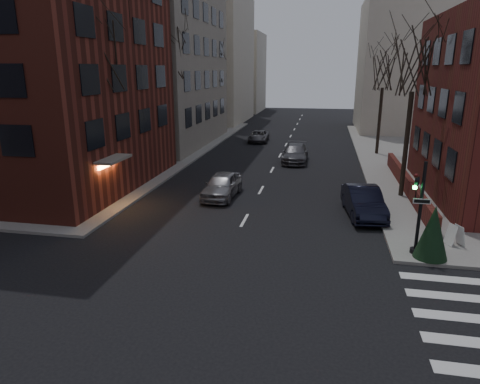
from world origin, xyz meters
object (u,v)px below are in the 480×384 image
object	(u,v)px
streetlamp_far	(223,99)
tree_left_c	(214,66)
tree_left_a	(97,55)
streetlamp_near	(163,117)
tree_right_b	(384,70)
car_lane_silver	(222,185)
parked_sedan	(363,202)
sandwich_board	(455,235)
evergreen_shrub	(433,232)
traffic_signal	(418,214)
tree_left_b	(171,54)
car_lane_far	(259,136)
tree_right_a	(415,63)
car_lane_gray	(295,153)

from	to	relation	value
streetlamp_far	tree_left_c	bearing A→B (deg)	-106.70
tree_left_a	streetlamp_near	world-z (taller)	tree_left_a
tree_left_a	streetlamp_far	bearing A→B (deg)	88.77
tree_right_b	car_lane_silver	size ratio (longest dim) A/B	2.03
parked_sedan	car_lane_silver	xyz separation A→B (m)	(-8.36, 1.95, -0.02)
sandwich_board	evergreen_shrub	distance (m)	2.23
traffic_signal	tree_right_b	bearing A→B (deg)	87.85
tree_left_c	sandwich_board	world-z (taller)	tree_left_c
traffic_signal	tree_left_c	xyz separation A→B (m)	(-16.74, 31.01, 6.12)
tree_right_b	streetlamp_near	distance (m)	20.01
tree_left_b	streetlamp_far	size ratio (longest dim) A/B	1.72
car_lane_far	car_lane_silver	bearing A→B (deg)	-89.75
streetlamp_far	evergreen_shrub	distance (m)	37.45
car_lane_silver	sandwich_board	world-z (taller)	car_lane_silver
tree_right_b	car_lane_silver	world-z (taller)	tree_right_b
traffic_signal	tree_left_a	distance (m)	18.66
streetlamp_far	car_lane_far	distance (m)	7.88
traffic_signal	tree_left_b	xyz separation A→B (m)	(-16.74, 17.01, 7.00)
tree_right_b	parked_sedan	world-z (taller)	tree_right_b
tree_right_b	streetlamp_far	bearing A→B (deg)	149.53
tree_left_c	tree_right_a	world-z (taller)	same
car_lane_silver	tree_left_b	bearing A→B (deg)	125.99
traffic_signal	streetlamp_far	world-z (taller)	streetlamp_far
streetlamp_near	parked_sedan	bearing A→B (deg)	-29.10
traffic_signal	tree_left_a	world-z (taller)	tree_left_a
sandwich_board	tree_left_b	bearing A→B (deg)	117.68
car_lane_far	tree_left_c	bearing A→B (deg)	151.18
streetlamp_near	sandwich_board	distance (m)	21.87
tree_left_c	streetlamp_far	world-z (taller)	tree_left_c
streetlamp_near	parked_sedan	world-z (taller)	streetlamp_near
tree_left_c	car_lane_far	xyz separation A→B (m)	(5.67, -2.82, -7.42)
tree_left_b	streetlamp_far	xyz separation A→B (m)	(0.60, 16.00, -4.68)
tree_left_c	traffic_signal	bearing A→B (deg)	-61.64
tree_left_a	streetlamp_far	xyz separation A→B (m)	(0.60, 28.00, -4.23)
tree_left_c	parked_sedan	xyz separation A→B (m)	(15.00, -26.02, -7.23)
car_lane_silver	evergreen_shrub	distance (m)	12.95
tree_left_c	parked_sedan	bearing A→B (deg)	-60.03
car_lane_gray	traffic_signal	bearing A→B (deg)	-71.17
streetlamp_near	sandwich_board	bearing A→B (deg)	-33.03
tree_right_a	parked_sedan	bearing A→B (deg)	-122.92
traffic_signal	car_lane_silver	xyz separation A→B (m)	(-10.09, 6.94, -1.14)
evergreen_shrub	car_lane_silver	bearing A→B (deg)	145.55
tree_left_c	evergreen_shrub	xyz separation A→B (m)	(17.31, -31.38, -6.75)
tree_left_a	car_lane_far	size ratio (longest dim) A/B	2.34
tree_left_b	streetlamp_near	size ratio (longest dim) A/B	1.72
streetlamp_near	streetlamp_far	world-z (taller)	same
streetlamp_far	car_lane_silver	distance (m)	26.98
evergreen_shrub	streetlamp_far	bearing A→B (deg)	116.59
streetlamp_near	traffic_signal	bearing A→B (deg)	-38.87
tree_right_b	streetlamp_far	size ratio (longest dim) A/B	1.46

